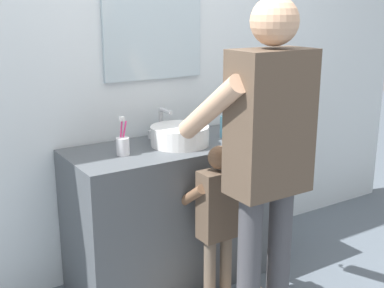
{
  "coord_description": "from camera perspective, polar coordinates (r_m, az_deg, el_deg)",
  "views": [
    {
      "loc": [
        -1.45,
        -2.11,
        1.63
      ],
      "look_at": [
        0.0,
        0.15,
        0.88
      ],
      "focal_mm": 47.2,
      "sensor_mm": 36.0,
      "label": 1
    }
  ],
  "objects": [
    {
      "name": "sink_basin",
      "position": [
        2.89,
        -1.4,
        1.0
      ],
      "size": [
        0.34,
        0.34,
        0.11
      ],
      "color": "white",
      "rests_on": "vanity_cabinet"
    },
    {
      "name": "faucet",
      "position": [
        3.05,
        -3.41,
        2.26
      ],
      "size": [
        0.18,
        0.14,
        0.18
      ],
      "color": "#B7BABF",
      "rests_on": "vanity_cabinet"
    },
    {
      "name": "child_toddler",
      "position": [
        2.7,
        2.91,
        -7.88
      ],
      "size": [
        0.29,
        0.29,
        0.93
      ],
      "color": "#6B5B4C",
      "rests_on": "ground"
    },
    {
      "name": "adult_parent",
      "position": [
        2.38,
        8.47,
        0.01
      ],
      "size": [
        0.52,
        0.55,
        1.67
      ],
      "color": "#47474C",
      "rests_on": "ground"
    },
    {
      "name": "soap_bottle",
      "position": [
        3.06,
        3.72,
        2.01
      ],
      "size": [
        0.06,
        0.06,
        0.17
      ],
      "color": "#66B2D1",
      "rests_on": "vanity_cabinet"
    },
    {
      "name": "back_wall",
      "position": [
        3.1,
        -4.77,
        10.34
      ],
      "size": [
        4.4,
        0.1,
        2.7
      ],
      "color": "silver",
      "rests_on": "ground"
    },
    {
      "name": "vanity_cabinet",
      "position": [
        3.06,
        -1.53,
        -7.68
      ],
      "size": [
        1.29,
        0.54,
        0.85
      ],
      "primitive_type": "cube",
      "color": "#4C5156",
      "rests_on": "ground"
    },
    {
      "name": "toothbrush_cup",
      "position": [
        2.72,
        -7.82,
        -0.12
      ],
      "size": [
        0.07,
        0.07,
        0.21
      ],
      "color": "silver",
      "rests_on": "vanity_cabinet"
    }
  ]
}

